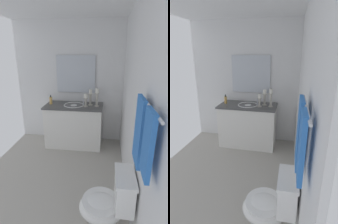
% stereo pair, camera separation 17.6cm
% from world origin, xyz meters
% --- Properties ---
extents(floor, '(2.96, 2.23, 0.02)m').
position_xyz_m(floor, '(0.00, 0.00, -0.01)').
color(floor, '#B2ADA3').
rests_on(floor, ground).
extents(wall_back, '(2.96, 0.04, 2.45)m').
position_xyz_m(wall_back, '(0.00, 1.12, 1.23)').
color(wall_back, white).
rests_on(wall_back, ground).
extents(wall_left, '(0.04, 2.23, 2.45)m').
position_xyz_m(wall_left, '(-1.48, 0.00, 1.23)').
color(wall_left, white).
rests_on(wall_left, ground).
extents(vanity_cabinet, '(0.58, 1.14, 0.86)m').
position_xyz_m(vanity_cabinet, '(-1.15, 0.14, 0.43)').
color(vanity_cabinet, white).
rests_on(vanity_cabinet, ground).
extents(sink_basin, '(0.40, 0.40, 0.24)m').
position_xyz_m(sink_basin, '(-1.15, 0.14, 0.82)').
color(sink_basin, white).
rests_on(sink_basin, vanity_cabinet).
extents(mirror, '(0.02, 0.79, 0.74)m').
position_xyz_m(mirror, '(-1.43, 0.14, 1.42)').
color(mirror, silver).
extents(candle_holder_tall, '(0.09, 0.09, 0.34)m').
position_xyz_m(candle_holder_tall, '(-1.14, 0.59, 1.04)').
color(candle_holder_tall, '#B7B2A5').
rests_on(candle_holder_tall, vanity_cabinet).
extents(candle_holder_short, '(0.09, 0.09, 0.31)m').
position_xyz_m(candle_holder_short, '(-1.20, 0.46, 1.02)').
color(candle_holder_short, '#B7B2A5').
rests_on(candle_holder_short, vanity_cabinet).
extents(candle_holder_mid, '(0.09, 0.09, 0.24)m').
position_xyz_m(candle_holder_mid, '(-1.10, 0.39, 0.98)').
color(candle_holder_mid, '#B7B2A5').
rests_on(candle_holder_mid, vanity_cabinet).
extents(soap_bottle, '(0.06, 0.06, 0.18)m').
position_xyz_m(soap_bottle, '(-1.17, -0.33, 0.93)').
color(soap_bottle, '#E5B259').
rests_on(soap_bottle, vanity_cabinet).
extents(toilet, '(0.39, 0.54, 0.75)m').
position_xyz_m(toilet, '(0.70, 0.83, 0.37)').
color(toilet, white).
rests_on(toilet, ground).
extents(towel_bar, '(0.60, 0.02, 0.02)m').
position_xyz_m(towel_bar, '(0.98, 1.06, 1.51)').
color(towel_bar, silver).
extents(towel_near_vanity, '(0.24, 0.03, 0.54)m').
position_xyz_m(towel_near_vanity, '(0.83, 1.04, 1.26)').
color(towel_near_vanity, blue).
rests_on(towel_near_vanity, towel_bar).
extents(towel_center, '(0.19, 0.03, 0.44)m').
position_xyz_m(towel_center, '(1.13, 1.04, 1.31)').
color(towel_center, blue).
rests_on(towel_center, towel_bar).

